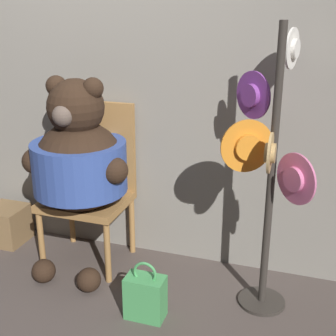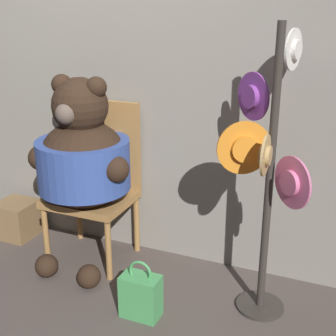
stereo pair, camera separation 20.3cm
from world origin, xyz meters
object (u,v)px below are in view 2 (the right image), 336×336
chair (97,177)px  hat_display_rack (266,165)px  handbag_on_ground (141,295)px  teddy_bear (83,159)px

chair → hat_display_rack: 1.26m
hat_display_rack → handbag_on_ground: size_ratio=4.56×
teddy_bear → hat_display_rack: size_ratio=0.79×
chair → handbag_on_ground: 0.92m
chair → teddy_bear: 0.26m
hat_display_rack → handbag_on_ground: bearing=-150.7°
chair → handbag_on_ground: (0.60, -0.55, -0.43)m
chair → hat_display_rack: size_ratio=0.67×
teddy_bear → handbag_on_ground: 0.94m
handbag_on_ground → hat_display_rack: bearing=29.3°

